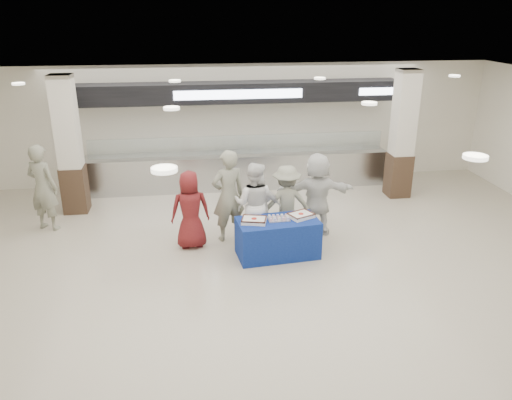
{
  "coord_description": "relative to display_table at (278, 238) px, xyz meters",
  "views": [
    {
      "loc": [
        -1.26,
        -7.36,
        4.52
      ],
      "look_at": [
        -0.04,
        1.6,
        1.05
      ],
      "focal_mm": 35.0,
      "sensor_mm": 36.0,
      "label": 1
    }
  ],
  "objects": [
    {
      "name": "soldier_bg",
      "position": [
        -4.76,
        1.96,
        0.58
      ],
      "size": [
        0.82,
        0.71,
        1.9
      ],
      "primitive_type": "imported",
      "rotation": [
        0.0,
        0.0,
        2.7
      ],
      "color": "gray",
      "rests_on": "ground"
    },
    {
      "name": "sheet_cake_right",
      "position": [
        0.47,
        0.08,
        0.42
      ],
      "size": [
        0.55,
        0.5,
        0.09
      ],
      "color": "white",
      "rests_on": "display_table"
    },
    {
      "name": "cupcake_tray",
      "position": [
        0.02,
        0.04,
        0.41
      ],
      "size": [
        0.42,
        0.32,
        0.07
      ],
      "color": "#B1B1B6",
      "rests_on": "display_table"
    },
    {
      "name": "serving_line",
      "position": [
        -0.34,
        4.13,
        0.78
      ],
      "size": [
        8.7,
        0.85,
        2.8
      ],
      "color": "#B1B3B8",
      "rests_on": "ground"
    },
    {
      "name": "civilian_white",
      "position": [
        0.99,
        0.93,
        0.52
      ],
      "size": [
        1.68,
        0.62,
        1.78
      ],
      "primitive_type": "imported",
      "rotation": [
        0.0,
        0.0,
        3.08
      ],
      "color": "white",
      "rests_on": "ground"
    },
    {
      "name": "chef_tall",
      "position": [
        -0.37,
        0.64,
        0.48
      ],
      "size": [
        1.01,
        0.89,
        1.72
      ],
      "primitive_type": "imported",
      "rotation": [
        0.0,
        0.0,
        2.8
      ],
      "color": "white",
      "rests_on": "ground"
    },
    {
      "name": "ground",
      "position": [
        -0.34,
        -1.26,
        -0.38
      ],
      "size": [
        14.0,
        14.0,
        0.0
      ],
      "primitive_type": "plane",
      "color": "beige",
      "rests_on": "ground"
    },
    {
      "name": "soldier_a",
      "position": [
        -0.87,
        0.89,
        0.59
      ],
      "size": [
        0.8,
        0.64,
        1.93
      ],
      "primitive_type": "imported",
      "rotation": [
        0.0,
        0.0,
        3.42
      ],
      "color": "gray",
      "rests_on": "ground"
    },
    {
      "name": "display_table",
      "position": [
        0.0,
        0.0,
        0.0
      ],
      "size": [
        1.62,
        0.94,
        0.75
      ],
      "primitive_type": "cube",
      "rotation": [
        0.0,
        0.0,
        0.1
      ],
      "color": "navy",
      "rests_on": "ground"
    },
    {
      "name": "column_right",
      "position": [
        3.66,
        2.94,
        1.15
      ],
      "size": [
        0.55,
        0.55,
        3.2
      ],
      "color": "#332217",
      "rests_on": "ground"
    },
    {
      "name": "chef_short",
      "position": [
        -0.26,
        0.64,
        0.38
      ],
      "size": [
        0.91,
        0.44,
        1.5
      ],
      "primitive_type": "imported",
      "rotation": [
        0.0,
        0.0,
        3.06
      ],
      "color": "white",
      "rests_on": "ground"
    },
    {
      "name": "civilian_maroon",
      "position": [
        -1.65,
        0.64,
        0.42
      ],
      "size": [
        0.82,
        0.58,
        1.59
      ],
      "primitive_type": "imported",
      "rotation": [
        0.0,
        0.0,
        3.24
      ],
      "color": "maroon",
      "rests_on": "ground"
    },
    {
      "name": "column_left",
      "position": [
        -4.34,
        2.94,
        1.15
      ],
      "size": [
        0.55,
        0.55,
        3.2
      ],
      "color": "#332217",
      "rests_on": "ground"
    },
    {
      "name": "sheet_cake_left",
      "position": [
        -0.47,
        -0.04,
        0.42
      ],
      "size": [
        0.53,
        0.45,
        0.1
      ],
      "color": "white",
      "rests_on": "display_table"
    },
    {
      "name": "soldier_b",
      "position": [
        0.31,
        0.74,
        0.42
      ],
      "size": [
        1.04,
        0.61,
        1.6
      ],
      "primitive_type": "imported",
      "rotation": [
        0.0,
        0.0,
        3.16
      ],
      "color": "gray",
      "rests_on": "ground"
    }
  ]
}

